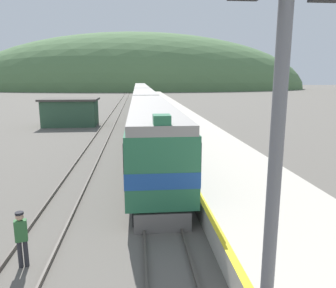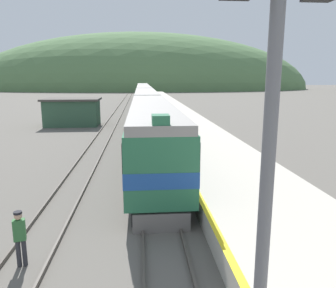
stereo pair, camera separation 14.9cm
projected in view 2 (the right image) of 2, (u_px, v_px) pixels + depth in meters
name	position (u px, v px, depth m)	size (l,w,h in m)	color
track_main	(144.00, 106.00, 67.18)	(1.52, 180.00, 0.16)	#4C443D
track_siding	(122.00, 106.00, 66.81)	(1.52, 180.00, 0.16)	#4C443D
platform	(176.00, 115.00, 47.95)	(5.70, 140.00, 0.87)	#BCB5A5
distant_hills	(142.00, 89.00, 163.68)	(167.20, 75.24, 54.28)	#517547
station_shed	(72.00, 112.00, 40.06)	(6.73, 4.57, 3.32)	#385B42
express_train_lead_car	(152.00, 132.00, 21.69)	(2.87, 20.34, 4.48)	black
carriage_second	(146.00, 105.00, 43.04)	(2.86, 21.17, 4.12)	black
carriage_third	(144.00, 96.00, 64.57)	(2.86, 21.17, 4.12)	black
carriage_fourth	(143.00, 91.00, 86.11)	(2.86, 21.17, 4.12)	black
signal_mast_main	(274.00, 79.00, 4.39)	(2.20, 0.42, 8.82)	slate
track_worker	(20.00, 235.00, 10.09)	(0.41, 0.31, 1.82)	#2D2D33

